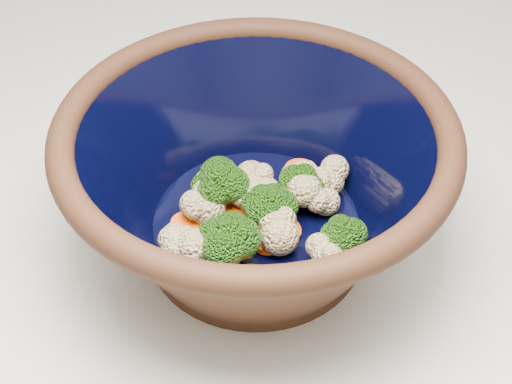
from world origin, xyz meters
name	(u,v)px	position (x,y,z in m)	size (l,w,h in m)	color
mixing_bowl	(256,180)	(-0.10, -0.06, 0.98)	(0.40, 0.40, 0.14)	black
vegetable_pile	(254,205)	(-0.10, -0.06, 0.95)	(0.17, 0.16, 0.06)	#608442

